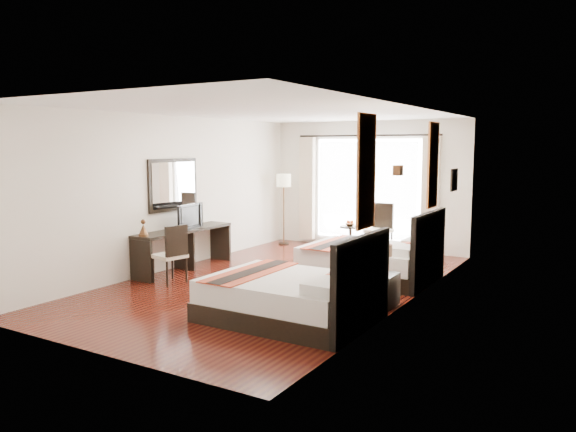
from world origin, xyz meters
The scene contains 29 objects.
floor centered at (0.00, 0.00, -0.01)m, with size 4.50×7.50×0.01m, color black.
ceiling centered at (0.00, 0.00, 2.79)m, with size 4.50×7.50×0.02m, color white.
wall_headboard centered at (2.25, 0.00, 1.40)m, with size 0.01×7.50×2.80m, color silver.
wall_desk centered at (-2.25, 0.00, 1.40)m, with size 0.01×7.50×2.80m, color silver.
wall_window centered at (0.00, 3.75, 1.40)m, with size 4.50×0.01×2.80m, color silver.
wall_entry centered at (0.00, -3.75, 1.40)m, with size 4.50×0.01×2.80m, color silver.
window_glass centered at (0.00, 3.73, 1.30)m, with size 2.40×0.02×2.20m, color white.
sheer_curtain centered at (0.00, 3.67, 1.30)m, with size 2.30×0.02×2.10m, color white.
drape_left centered at (-1.45, 3.63, 1.28)m, with size 0.35×0.14×2.35m, color #C2AE96.
drape_right centered at (1.45, 3.63, 1.28)m, with size 0.35×0.14×2.35m, color #C2AE96.
art_panel_near centered at (2.23, -1.60, 1.95)m, with size 0.03×0.50×1.35m, color maroon.
art_panel_far centered at (2.23, 1.07, 1.95)m, with size 0.03×0.50×1.35m, color maroon.
wall_sconce centered at (2.19, -0.42, 1.92)m, with size 0.10×0.14×0.14m, color #4D311B.
mirror_frame centered at (-2.22, -0.03, 1.55)m, with size 0.04×1.25×0.95m, color black.
mirror_glass centered at (-2.19, -0.03, 1.55)m, with size 0.01×1.12×0.82m, color white.
bed_near centered at (1.25, -1.60, 0.31)m, with size 2.11×1.65×1.19m.
bed_far centered at (1.24, 1.07, 0.31)m, with size 2.13×1.66×1.20m.
nightstand centered at (1.99, -0.42, 0.23)m, with size 0.39×0.48×0.46m, color black.
table_lamp centered at (1.96, -0.27, 0.74)m, with size 0.23×0.23×0.36m.
vase centered at (2.02, -0.62, 0.57)m, with size 0.14×0.14×0.14m, color black.
console_desk centered at (-1.99, -0.03, 0.38)m, with size 0.50×2.20×0.76m, color black.
television centered at (-1.97, 0.03, 0.98)m, with size 0.78×0.10×0.45m, color black.
bronze_figurine centered at (-1.99, -1.03, 0.88)m, with size 0.17×0.17×0.25m, color #4D311B, non-canonical shape.
desk_chair centered at (-1.50, -0.94, 0.30)m, with size 0.53×0.53×0.98m.
floor_lamp centered at (-1.82, 3.20, 1.37)m, with size 0.33×0.33×1.62m.
side_table centered at (-0.18, 3.27, 0.27)m, with size 0.46×0.46×0.54m, color black.
fruit_bowl centered at (-0.20, 3.28, 0.56)m, with size 0.22×0.22×0.05m, color #442F18.
window_chair centered at (0.49, 3.25, 0.32)m, with size 0.51×0.51×1.06m.
jute_rug centered at (-0.58, 2.85, 0.01)m, with size 1.18×0.80×0.01m, color #9D8A5E.
Camera 1 is at (4.82, -7.73, 2.24)m, focal length 35.00 mm.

